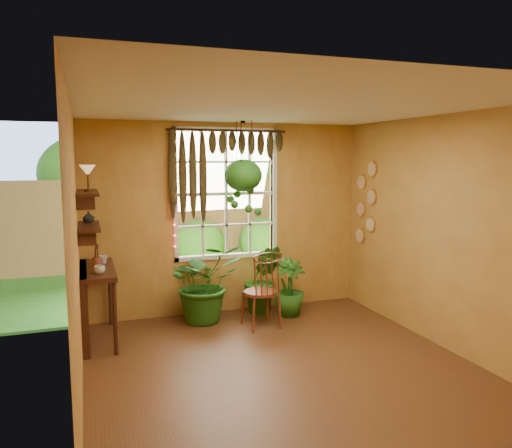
{
  "coord_description": "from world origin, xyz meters",
  "views": [
    {
      "loc": [
        -1.91,
        -4.55,
        2.2
      ],
      "look_at": [
        0.06,
        1.15,
        1.4
      ],
      "focal_mm": 35.0,
      "sensor_mm": 36.0,
      "label": 1
    }
  ],
  "objects_px": {
    "windsor_chair": "(262,302)",
    "potted_plant_mid": "(263,279)",
    "potted_plant_left": "(205,282)",
    "hanging_basket": "(243,179)",
    "counter_ledge": "(89,297)"
  },
  "relations": [
    {
      "from": "windsor_chair",
      "to": "potted_plant_mid",
      "type": "relative_size",
      "value": 1.18
    },
    {
      "from": "counter_ledge",
      "to": "potted_plant_mid",
      "type": "height_order",
      "value": "potted_plant_mid"
    },
    {
      "from": "counter_ledge",
      "to": "potted_plant_left",
      "type": "distance_m",
      "value": 1.51
    },
    {
      "from": "potted_plant_mid",
      "to": "hanging_basket",
      "type": "xyz_separation_m",
      "value": [
        -0.31,
        -0.05,
        1.43
      ]
    },
    {
      "from": "windsor_chair",
      "to": "potted_plant_mid",
      "type": "bearing_deg",
      "value": 63.14
    },
    {
      "from": "windsor_chair",
      "to": "hanging_basket",
      "type": "distance_m",
      "value": 1.66
    },
    {
      "from": "windsor_chair",
      "to": "potted_plant_mid",
      "type": "distance_m",
      "value": 0.61
    },
    {
      "from": "counter_ledge",
      "to": "potted_plant_mid",
      "type": "relative_size",
      "value": 1.21
    },
    {
      "from": "counter_ledge",
      "to": "windsor_chair",
      "type": "xyz_separation_m",
      "value": [
        2.14,
        -0.21,
        -0.21
      ]
    },
    {
      "from": "potted_plant_left",
      "to": "potted_plant_mid",
      "type": "distance_m",
      "value": 0.87
    },
    {
      "from": "potted_plant_left",
      "to": "hanging_basket",
      "type": "xyz_separation_m",
      "value": [
        0.55,
        0.01,
        1.39
      ]
    },
    {
      "from": "potted_plant_left",
      "to": "windsor_chair",
      "type": "bearing_deg",
      "value": -36.6
    },
    {
      "from": "potted_plant_left",
      "to": "potted_plant_mid",
      "type": "relative_size",
      "value": 1.08
    },
    {
      "from": "windsor_chair",
      "to": "potted_plant_left",
      "type": "distance_m",
      "value": 0.83
    },
    {
      "from": "windsor_chair",
      "to": "counter_ledge",
      "type": "bearing_deg",
      "value": 169.53
    }
  ]
}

